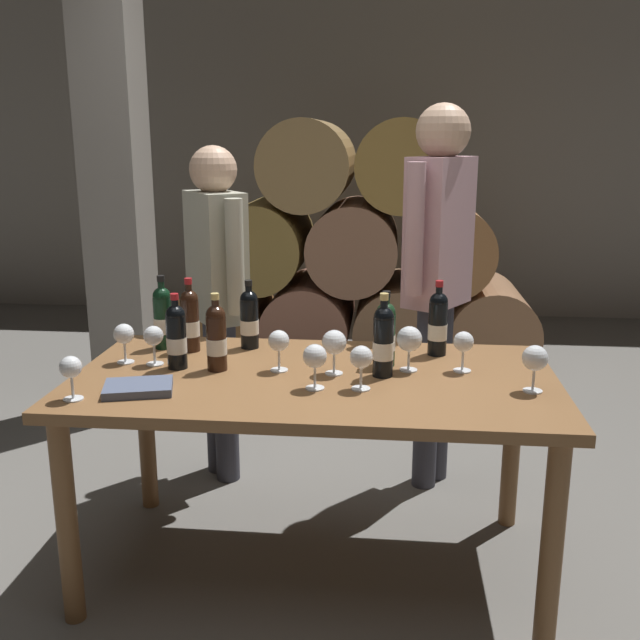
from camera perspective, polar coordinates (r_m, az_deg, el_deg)
ground_plane at (r=2.90m, az=-0.42°, el=-18.74°), size 14.00×14.00×0.00m
cellar_back_wall at (r=6.62m, az=3.55°, el=12.73°), size 10.00×0.24×2.80m
barrel_stack at (r=5.09m, az=2.71°, el=4.63°), size 2.49×0.90×1.69m
stone_pillar at (r=4.32m, az=-15.75°, el=10.07°), size 0.32×0.32×2.60m
dining_table at (r=2.59m, az=-0.44°, el=-6.26°), size 1.70×0.90×0.76m
wine_bottle_0 at (r=2.92m, az=-12.28°, el=0.25°), size 0.07×0.07×0.29m
wine_bottle_1 at (r=2.61m, az=-8.17°, el=-1.33°), size 0.07×0.07×0.28m
wine_bottle_2 at (r=2.53m, az=5.00°, el=-1.63°), size 0.07×0.07×0.30m
wine_bottle_3 at (r=2.80m, az=9.27°, el=-0.22°), size 0.07×0.07×0.29m
wine_bottle_4 at (r=2.86m, az=-10.21°, el=0.03°), size 0.07×0.07×0.29m
wine_bottle_5 at (r=2.65m, az=5.18°, el=-1.05°), size 0.07×0.07×0.28m
wine_bottle_6 at (r=2.66m, az=-11.25°, el=-1.23°), size 0.07×0.07×0.28m
wine_bottle_7 at (r=2.87m, az=-5.59°, el=0.12°), size 0.07×0.07×0.27m
wine_glass_0 at (r=2.54m, az=1.12°, el=-1.85°), size 0.09×0.09×0.16m
wine_glass_1 at (r=2.76m, az=-15.19°, el=-1.17°), size 0.08×0.08×0.15m
wine_glass_2 at (r=2.39m, az=3.27°, el=-3.06°), size 0.08×0.08×0.15m
wine_glass_3 at (r=2.72m, az=-12.99°, el=-1.34°), size 0.07×0.07×0.15m
wine_glass_4 at (r=2.62m, az=11.24°, el=-1.81°), size 0.07×0.07×0.15m
wine_glass_5 at (r=2.58m, az=-3.27°, el=-1.76°), size 0.08×0.08×0.15m
wine_glass_6 at (r=2.47m, az=16.58°, el=-2.98°), size 0.08×0.08×0.16m
wine_glass_7 at (r=2.43m, az=-19.04°, el=-3.67°), size 0.07×0.07×0.15m
wine_glass_8 at (r=2.60m, az=7.05°, el=-1.56°), size 0.09×0.09×0.16m
wine_glass_9 at (r=2.39m, az=-0.41°, el=-2.97°), size 0.08×0.08×0.15m
tasting_notebook at (r=2.47m, az=-14.12°, el=-5.20°), size 0.25×0.21×0.03m
sommelier_presenting at (r=3.22m, az=9.28°, el=4.52°), size 0.32×0.43×1.72m
taster_seated_left at (r=3.30m, az=-8.09°, el=2.65°), size 0.33×0.42×1.54m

